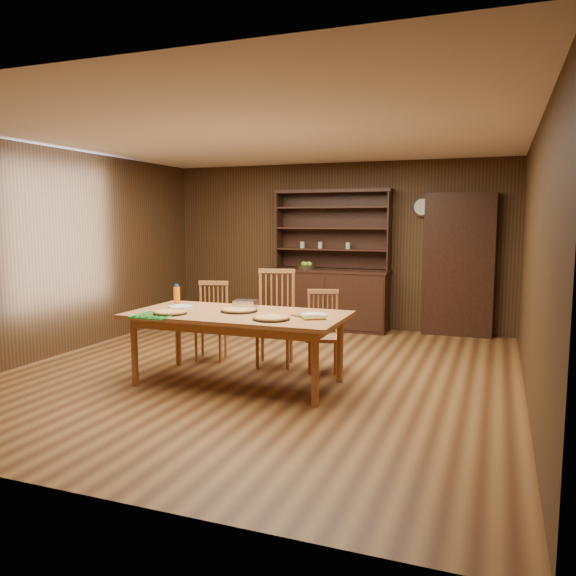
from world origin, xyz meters
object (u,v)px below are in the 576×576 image
at_px(dining_table, 238,319).
at_px(juice_bottle, 177,295).
at_px(china_hutch, 331,291).
at_px(chair_left, 212,318).
at_px(chair_center, 276,314).
at_px(chair_right, 323,328).

xyz_separation_m(dining_table, juice_bottle, (-0.92, 0.31, 0.17)).
bearing_deg(china_hutch, dining_table, -91.10).
distance_m(chair_left, juice_bottle, 0.68).
height_order(chair_left, chair_center, chair_center).
bearing_deg(china_hutch, chair_left, -109.50).
distance_m(chair_left, chair_center, 0.84).
xyz_separation_m(china_hutch, dining_table, (-0.06, -3.23, 0.09)).
height_order(china_hutch, juice_bottle, china_hutch).
relative_size(dining_table, chair_center, 1.98).
bearing_deg(china_hutch, chair_right, -75.82).
bearing_deg(juice_bottle, china_hutch, 71.39).
distance_m(china_hutch, juice_bottle, 3.09).
bearing_deg(chair_center, juice_bottle, -162.30).
distance_m(chair_right, juice_bottle, 1.71).
relative_size(chair_left, juice_bottle, 4.20).
distance_m(china_hutch, dining_table, 3.23).
bearing_deg(chair_right, china_hutch, 87.80).
distance_m(china_hutch, chair_left, 2.50).
height_order(chair_center, chair_right, chair_center).
relative_size(chair_left, chair_center, 0.85).
bearing_deg(chair_left, juice_bottle, -118.10).
bearing_deg(chair_right, dining_table, -145.20).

